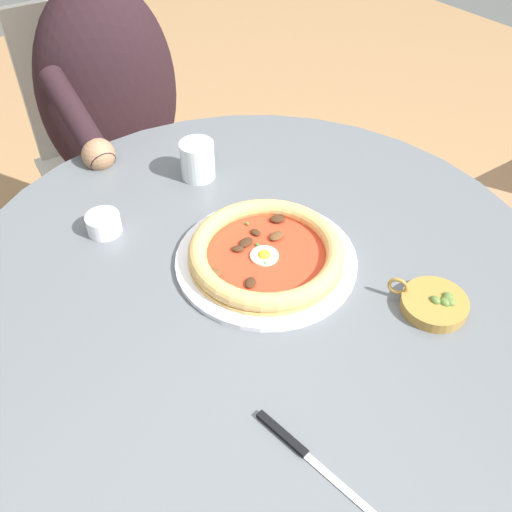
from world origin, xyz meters
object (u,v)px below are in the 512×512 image
at_px(ramekin_capers, 103,223).
at_px(diner_person, 122,163).
at_px(olive_pan, 434,303).
at_px(pizza_on_plate, 266,254).
at_px(steak_knife, 298,448).
at_px(dining_table, 256,335).
at_px(water_glass, 198,162).
at_px(cafe_chair_diner, 104,136).

xyz_separation_m(ramekin_capers, diner_person, (0.48, -0.29, -0.25)).
bearing_deg(olive_pan, ramekin_capers, 30.69).
height_order(pizza_on_plate, steak_knife, pizza_on_plate).
height_order(pizza_on_plate, olive_pan, olive_pan).
distance_m(dining_table, water_glass, 0.36).
distance_m(dining_table, olive_pan, 0.35).
relative_size(ramekin_capers, olive_pan, 0.50).
xyz_separation_m(dining_table, olive_pan, (-0.25, -0.17, 0.18)).
relative_size(pizza_on_plate, olive_pan, 2.51).
distance_m(pizza_on_plate, diner_person, 0.78).
bearing_deg(pizza_on_plate, dining_table, 107.87).
height_order(dining_table, steak_knife, steak_knife).
bearing_deg(cafe_chair_diner, ramekin_capers, 152.88).
distance_m(diner_person, cafe_chair_diner, 0.15).
bearing_deg(diner_person, pizza_on_plate, 170.94).
relative_size(olive_pan, diner_person, 0.11).
relative_size(dining_table, olive_pan, 8.33).
distance_m(dining_table, cafe_chair_diner, 0.90).
distance_m(dining_table, ramekin_capers, 0.35).
relative_size(dining_table, diner_person, 0.88).
relative_size(steak_knife, olive_pan, 1.65).
distance_m(water_glass, ramekin_capers, 0.24).
xyz_separation_m(pizza_on_plate, cafe_chair_diner, (0.87, -0.15, -0.24)).
xyz_separation_m(dining_table, diner_person, (0.74, -0.15, -0.06)).
bearing_deg(steak_knife, ramekin_capers, -3.41).
bearing_deg(steak_knife, pizza_on_plate, -34.73).
bearing_deg(pizza_on_plate, ramekin_capers, 33.64).
xyz_separation_m(water_glass, cafe_chair_diner, (0.59, -0.08, -0.26)).
distance_m(pizza_on_plate, olive_pan, 0.29).
distance_m(steak_knife, diner_person, 1.10).
xyz_separation_m(steak_knife, olive_pan, (0.04, -0.34, 0.01)).
distance_m(steak_knife, cafe_chair_diner, 1.24).
relative_size(pizza_on_plate, cafe_chair_diner, 0.35).
distance_m(ramekin_capers, olive_pan, 0.60).
distance_m(pizza_on_plate, water_glass, 0.29).
distance_m(ramekin_capers, diner_person, 0.61).
bearing_deg(pizza_on_plate, olive_pan, -152.44).
bearing_deg(water_glass, olive_pan, -172.57).
height_order(diner_person, cafe_chair_diner, diner_person).
bearing_deg(olive_pan, diner_person, 1.01).
bearing_deg(water_glass, diner_person, -6.65).
height_order(dining_table, cafe_chair_diner, cafe_chair_diner).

